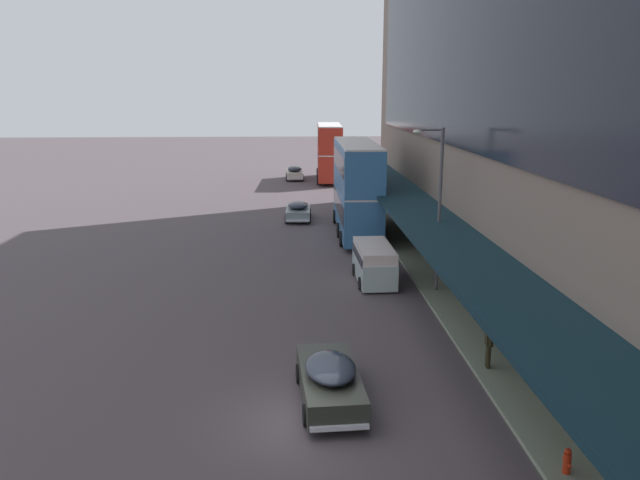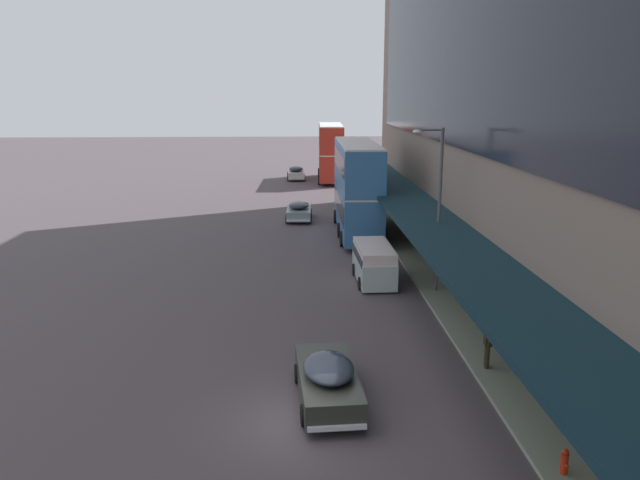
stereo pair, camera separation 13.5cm
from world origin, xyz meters
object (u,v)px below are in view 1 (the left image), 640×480
Objects in this scene: pedestrian_at_kerb at (489,340)px; sedan_second_near at (330,380)px; transit_bus_kerbside_rear at (357,186)px; vw_van at (374,261)px; street_lamp at (437,199)px; transit_bus_kerbside_front at (329,151)px; sedan_lead_mid at (298,211)px; fire_hydrant at (567,461)px; sedan_lead_near at (295,173)px.

sedan_second_near is at bearing -161.31° from pedestrian_at_kerb.
transit_bus_kerbside_rear reaches higher than vw_van.
sedan_second_near is at bearing -98.13° from transit_bus_kerbside_rear.
pedestrian_at_kerb is 0.24× the size of street_lamp.
sedan_second_near is 12.85m from street_lamp.
sedan_second_near is at bearing -103.72° from vw_van.
transit_bus_kerbside_front reaches higher than vw_van.
sedan_lead_mid is 33.92m from fire_hydrant.
sedan_second_near is 7.26m from fire_hydrant.
transit_bus_kerbside_front reaches higher than sedan_lead_mid.
sedan_lead_near is 38.79m from vw_van.
street_lamp is (6.33, -18.19, 3.96)m from sedan_lead_mid.
street_lamp is (5.80, 10.78, 3.91)m from sedan_second_near.
transit_bus_kerbside_rear is 28.07m from sedan_lead_near.
transit_bus_kerbside_rear is (0.14, -26.45, 0.09)m from transit_bus_kerbside_front.
pedestrian_at_kerb is (5.74, 1.94, 0.42)m from sedan_second_near.
vw_van is (-0.12, -37.40, -2.22)m from transit_bus_kerbside_front.
vw_van is at bearing -91.37° from transit_bus_kerbside_rear.
sedan_lead_mid is (-3.79, -21.29, -2.60)m from transit_bus_kerbside_front.
sedan_second_near reaches higher than fire_hydrant.
sedan_second_near is 13.24m from vw_van.
vw_van is at bearing 76.28° from sedan_second_near.
pedestrian_at_kerb reaches higher than sedan_lead_mid.
street_lamp is (2.66, -2.08, 3.58)m from vw_van.
vw_van is at bearing -90.19° from transit_bus_kerbside_front.
vw_van is 17.43m from fire_hydrant.
sedan_second_near is 28.98m from sedan_lead_mid.
transit_bus_kerbside_rear is 7.02m from sedan_lead_mid.
transit_bus_kerbside_rear reaches higher than pedestrian_at_kerb.
street_lamp reaches higher than sedan_second_near.
transit_bus_kerbside_rear is at bearing -89.70° from transit_bus_kerbside_front.
street_lamp is (2.40, -13.03, 1.27)m from transit_bus_kerbside_rear.
transit_bus_kerbside_rear is 2.44× the size of vw_van.
sedan_lead_mid is 0.98× the size of sedan_lead_near.
sedan_lead_mid is at bearing 100.74° from fire_hydrant.
vw_van is at bearing -77.19° from sedan_lead_mid.
sedan_lead_near reaches higher than sedan_lead_mid.
sedan_lead_mid is at bearing 109.18° from street_lamp.
street_lamp is at bearing -79.56° from transit_bus_kerbside_rear.
sedan_lead_near is at bearing 97.24° from pedestrian_at_kerb.
transit_bus_kerbside_front is 39.58m from street_lamp.
street_lamp is (6.35, -40.69, 3.93)m from sedan_lead_near.
sedan_second_near is 1.09× the size of sedan_lead_mid.
transit_bus_kerbside_rear is 15.93× the size of fire_hydrant.
sedan_lead_near is 41.37m from street_lamp.
sedan_lead_mid is at bearing 102.81° from vw_van.
sedan_second_near is 1.07× the size of sedan_lead_near.
street_lamp is at bearing -37.99° from vw_van.
transit_bus_kerbside_front is 21.78m from sedan_lead_mid.
pedestrian_at_kerb is 9.51m from street_lamp.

